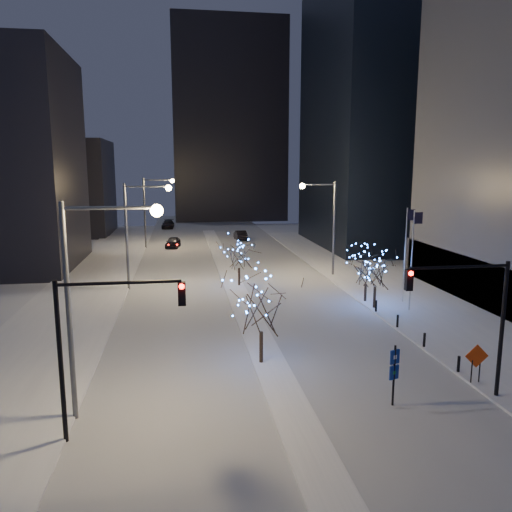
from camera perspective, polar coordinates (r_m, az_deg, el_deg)
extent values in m
plane|color=silver|center=(23.88, 4.70, -18.54)|extent=(160.00, 160.00, 0.00)
cube|color=#B0B5BF|center=(56.75, -3.44, -1.54)|extent=(20.00, 130.00, 0.02)
cube|color=white|center=(51.87, -2.93, -2.57)|extent=(2.00, 80.00, 0.15)
cube|color=white|center=(46.45, 17.19, -4.52)|extent=(10.00, 90.00, 0.15)
cube|color=white|center=(42.90, -20.57, -5.92)|extent=(8.00, 90.00, 0.15)
cube|color=black|center=(92.85, -21.91, 7.25)|extent=(18.00, 16.00, 16.00)
cube|color=black|center=(113.31, -3.16, 14.92)|extent=(24.00, 14.00, 42.00)
cylinder|color=#595E66|center=(23.81, -20.61, -6.24)|extent=(0.24, 0.24, 10.00)
cylinder|color=#595E66|center=(22.64, -16.37, 5.31)|extent=(4.00, 0.16, 0.16)
sphere|color=#FFD17F|center=(22.47, -11.28, 5.10)|extent=(0.56, 0.56, 0.56)
cylinder|color=#595E66|center=(48.07, -14.57, 2.08)|extent=(0.24, 0.24, 10.00)
cylinder|color=#595E66|center=(47.50, -12.40, 7.77)|extent=(4.00, 0.16, 0.16)
sphere|color=#FFD17F|center=(47.42, -9.96, 7.67)|extent=(0.56, 0.56, 0.56)
cylinder|color=#595E66|center=(72.83, -12.61, 4.78)|extent=(0.24, 0.24, 10.00)
cylinder|color=#595E66|center=(72.45, -11.16, 8.53)|extent=(4.00, 0.16, 0.16)
sphere|color=#FFD17F|center=(72.40, -9.55, 8.46)|extent=(0.56, 0.56, 0.56)
cylinder|color=#595E66|center=(53.23, 8.90, 3.03)|extent=(0.24, 0.24, 10.00)
cylinder|color=#595E66|center=(52.37, 7.20, 8.12)|extent=(3.50, 0.16, 0.16)
sphere|color=#FFD17F|center=(51.92, 5.32, 7.97)|extent=(0.56, 0.56, 0.56)
cylinder|color=black|center=(22.43, -21.42, -11.34)|extent=(0.20, 0.20, 7.00)
cylinder|color=black|center=(21.04, -15.34, -2.98)|extent=(5.00, 0.14, 0.14)
cube|color=black|center=(21.02, -8.47, -4.29)|extent=(0.32, 0.28, 1.00)
sphere|color=#FF0C05|center=(20.76, -8.49, -3.47)|extent=(0.22, 0.22, 0.22)
cylinder|color=black|center=(27.55, 26.28, -7.71)|extent=(0.20, 0.20, 7.00)
cylinder|color=black|center=(25.42, 22.23, -1.16)|extent=(5.00, 0.14, 0.14)
cube|color=black|center=(24.35, 17.07, -2.64)|extent=(0.32, 0.28, 1.00)
sphere|color=#FF0C05|center=(24.12, 17.30, -1.92)|extent=(0.22, 0.22, 0.22)
cylinder|color=silver|center=(41.21, 17.37, -0.55)|extent=(0.10, 0.10, 8.00)
cube|color=black|center=(40.91, 18.06, 4.15)|extent=(0.70, 0.03, 0.90)
cylinder|color=silver|center=(43.69, 16.66, 0.07)|extent=(0.10, 0.10, 8.00)
cube|color=black|center=(43.40, 17.30, 4.51)|extent=(0.70, 0.03, 0.90)
cylinder|color=black|center=(30.68, 22.15, -11.36)|extent=(0.16, 0.16, 0.90)
cylinder|color=black|center=(33.94, 18.68, -9.07)|extent=(0.16, 0.16, 0.90)
cylinder|color=black|center=(37.35, 15.88, -7.16)|extent=(0.16, 0.16, 0.90)
cylinder|color=black|center=(40.87, 13.56, -5.57)|extent=(0.16, 0.16, 0.90)
imported|color=black|center=(73.17, -9.47, 1.56)|extent=(2.46, 4.67, 1.52)
imported|color=black|center=(79.71, -1.80, 2.40)|extent=(1.82, 4.74, 1.54)
imported|color=black|center=(96.45, -10.02, 3.59)|extent=(2.42, 5.40, 1.54)
cylinder|color=black|center=(29.64, 0.60, -10.35)|extent=(0.22, 0.22, 1.85)
cylinder|color=black|center=(48.39, -1.94, -2.37)|extent=(0.22, 0.22, 1.69)
cylinder|color=black|center=(41.87, 13.39, -4.61)|extent=(0.22, 0.22, 1.71)
cylinder|color=black|center=(43.73, 12.39, -4.11)|extent=(0.22, 0.22, 1.47)
cylinder|color=black|center=(25.57, 15.48, -13.06)|extent=(0.11, 0.11, 3.07)
cube|color=navy|center=(25.21, 15.58, -11.04)|extent=(0.54, 0.25, 0.70)
cube|color=navy|center=(25.50, 15.50, -12.70)|extent=(0.54, 0.25, 0.70)
cylinder|color=black|center=(29.41, 23.41, -12.02)|extent=(0.07, 0.07, 1.25)
cylinder|color=black|center=(29.65, 24.17, -11.90)|extent=(0.07, 0.07, 1.25)
cube|color=#FF490D|center=(29.23, 23.92, -10.41)|extent=(1.28, 0.14, 1.28)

